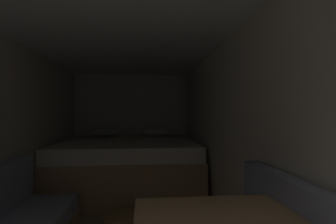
{
  "coord_description": "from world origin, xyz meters",
  "views": [
    {
      "loc": [
        0.24,
        -0.4,
        1.23
      ],
      "look_at": [
        0.53,
        2.58,
        1.25
      ],
      "focal_mm": 26.63,
      "sensor_mm": 36.0,
      "label": 1
    }
  ],
  "objects": [
    {
      "name": "ceiling_slab",
      "position": [
        0.0,
        2.08,
        2.03
      ],
      "size": [
        2.32,
        5.08,
        0.05
      ],
      "primitive_type": "cube",
      "color": "white",
      "rests_on": "wall_left"
    },
    {
      "name": "wall_right",
      "position": [
        1.13,
        2.08,
        1.0
      ],
      "size": [
        0.05,
        5.08,
        2.01
      ],
      "primitive_type": "cube",
      "color": "beige",
      "rests_on": "ground"
    },
    {
      "name": "bed",
      "position": [
        0.0,
        3.63,
        0.4
      ],
      "size": [
        2.1,
        1.9,
        0.95
      ],
      "color": "tan",
      "rests_on": "ground"
    },
    {
      "name": "wicker_basket",
      "position": [
        0.01,
        2.23,
        0.09
      ],
      "size": [
        0.35,
        0.35,
        0.18
      ],
      "color": "olive",
      "rests_on": "ground"
    },
    {
      "name": "wall_back",
      "position": [
        0.0,
        4.65,
        1.0
      ],
      "size": [
        2.32,
        0.05,
        2.01
      ],
      "primitive_type": "cube",
      "color": "beige",
      "rests_on": "ground"
    }
  ]
}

